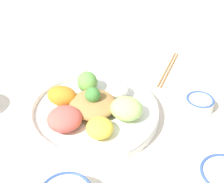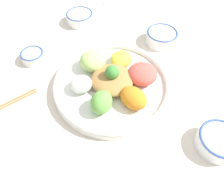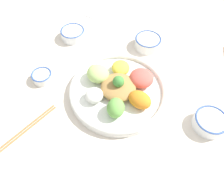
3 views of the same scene
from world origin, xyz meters
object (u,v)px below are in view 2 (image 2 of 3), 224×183
object	(u,v)px
sauce_bowl_dark	(33,56)
chopsticks_pair_near	(0,107)
salad_platter	(113,82)
rice_bowl_blue	(219,141)
serving_spoon_main	(110,7)
rice_bowl_plain	(162,36)
sauce_bowl_red	(80,17)

from	to	relation	value
sauce_bowl_dark	chopsticks_pair_near	size ratio (longest dim) A/B	0.35
salad_platter	sauce_bowl_dark	world-z (taller)	salad_platter
rice_bowl_blue	serving_spoon_main	distance (m)	0.72
rice_bowl_blue	sauce_bowl_dark	world-z (taller)	rice_bowl_blue
rice_bowl_plain	chopsticks_pair_near	xyz separation A→B (m)	(0.60, -0.02, -0.02)
sauce_bowl_dark	serving_spoon_main	xyz separation A→B (m)	(-0.40, -0.14, -0.02)
sauce_bowl_dark	chopsticks_pair_near	distance (m)	0.21
chopsticks_pair_near	rice_bowl_plain	bearing A→B (deg)	-5.51
rice_bowl_blue	serving_spoon_main	bearing A→B (deg)	-98.47
sauce_bowl_red	chopsticks_pair_near	bearing A→B (deg)	33.08
sauce_bowl_red	rice_bowl_plain	bearing A→B (deg)	126.47
sauce_bowl_red	chopsticks_pair_near	size ratio (longest dim) A/B	0.47
rice_bowl_plain	serving_spoon_main	size ratio (longest dim) A/B	0.90
salad_platter	sauce_bowl_dark	size ratio (longest dim) A/B	4.52
sauce_bowl_red	serving_spoon_main	size ratio (longest dim) A/B	0.86
rice_bowl_blue	sauce_bowl_red	bearing A→B (deg)	-85.07
rice_bowl_blue	sauce_bowl_dark	xyz separation A→B (m)	(0.30, -0.56, -0.01)
salad_platter	sauce_bowl_red	size ratio (longest dim) A/B	3.36
salad_platter	chopsticks_pair_near	world-z (taller)	salad_platter
rice_bowl_plain	rice_bowl_blue	bearing A→B (deg)	70.27
salad_platter	sauce_bowl_red	bearing A→B (deg)	-100.75
sauce_bowl_red	serving_spoon_main	xyz separation A→B (m)	(-0.16, -0.03, -0.02)
rice_bowl_blue	sauce_bowl_dark	size ratio (longest dim) A/B	1.37
sauce_bowl_red	chopsticks_pair_near	distance (m)	0.47
sauce_bowl_dark	sauce_bowl_red	bearing A→B (deg)	-154.75
sauce_bowl_red	rice_bowl_plain	distance (m)	0.34
rice_bowl_blue	chopsticks_pair_near	bearing A→B (deg)	-42.65
sauce_bowl_red	chopsticks_pair_near	world-z (taller)	sauce_bowl_red
salad_platter	rice_bowl_blue	world-z (taller)	salad_platter
chopsticks_pair_near	serving_spoon_main	distance (m)	0.63
sauce_bowl_red	rice_bowl_blue	bearing A→B (deg)	94.93
rice_bowl_plain	serving_spoon_main	bearing A→B (deg)	-82.67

